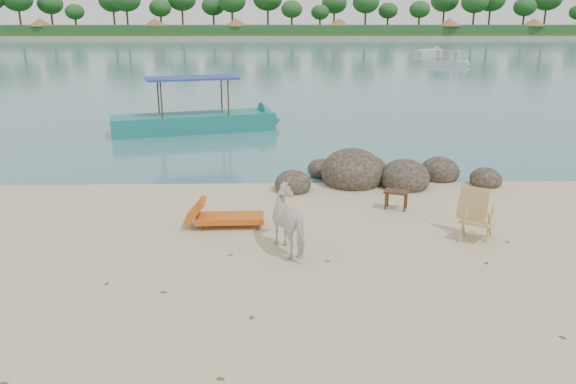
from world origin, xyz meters
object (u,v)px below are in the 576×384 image
at_px(cow, 293,222).
at_px(lounge_chair, 230,215).
at_px(deck_chair, 477,217).
at_px(side_table, 396,201).
at_px(boulders, 376,175).
at_px(boat_near, 192,87).

bearing_deg(cow, lounge_chair, -69.66).
bearing_deg(deck_chair, side_table, 155.70).
bearing_deg(cow, deck_chair, 163.13).
relative_size(cow, side_table, 2.62).
bearing_deg(side_table, boulders, 114.19).
height_order(boulders, lounge_chair, boulders).
height_order(boulders, side_table, boulders).
relative_size(boulders, cow, 4.25).
bearing_deg(side_table, boat_near, 143.05).
xyz_separation_m(deck_chair, boat_near, (-7.52, 12.45, 1.29)).
bearing_deg(boat_near, lounge_chair, -94.49).
xyz_separation_m(boulders, lounge_chair, (-3.86, -3.40, 0.03)).
distance_m(deck_chair, boat_near, 14.60).
distance_m(cow, boat_near, 13.48).
xyz_separation_m(side_table, boat_near, (-6.26, 10.45, 1.58)).
height_order(cow, boat_near, boat_near).
bearing_deg(deck_chair, boat_near, 154.67).
bearing_deg(cow, boat_near, -97.95).
xyz_separation_m(boulders, boat_near, (-6.18, 8.13, 1.57)).
bearing_deg(boulders, boat_near, 127.25).
relative_size(cow, deck_chair, 1.43).
relative_size(cow, lounge_chair, 0.79).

